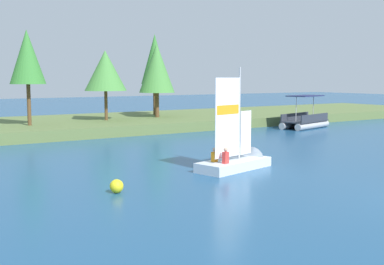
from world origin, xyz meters
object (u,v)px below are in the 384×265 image
Objects in this scene: shoreline_tree_left at (27,57)px; shoreline_tree_midright at (155,60)px; channel_buoy at (117,186)px; shoreline_tree_midleft at (105,71)px; pontoon_boat at (305,121)px; sailboat at (243,160)px; shoreline_tree_centre at (157,68)px.

shoreline_tree_left is 0.92× the size of shoreline_tree_midright.
shoreline_tree_midright reaches higher than channel_buoy.
shoreline_tree_midleft is 18.03m from pontoon_boat.
channel_buoy is at bearing 178.11° from sailboat.
pontoon_boat is (15.31, -8.46, -4.39)m from shoreline_tree_midleft.
shoreline_tree_midleft is 0.76× the size of shoreline_tree_midright.
sailboat is (-1.25, -20.47, -4.70)m from shoreline_tree_midleft.
pontoon_boat is at bearing 21.84° from sailboat.
shoreline_tree_midleft is at bearing 135.86° from pontoon_boat.
shoreline_tree_left reaches higher than channel_buoy.
shoreline_tree_left is 1.22× the size of shoreline_tree_midleft.
pontoon_boat is at bearing -52.85° from shoreline_tree_midright.
shoreline_tree_left reaches higher than sailboat.
channel_buoy is at bearing -121.29° from shoreline_tree_midright.
channel_buoy is (-15.36, -25.27, -5.96)m from shoreline_tree_midright.
channel_buoy is (-24.15, -13.66, -0.40)m from pontoon_boat.
shoreline_tree_left is at bearing -170.36° from shoreline_tree_midleft.
shoreline_tree_centre is 27.01m from channel_buoy.
pontoon_boat is at bearing -41.23° from shoreline_tree_centre.
shoreline_tree_midleft is at bearing -175.78° from shoreline_tree_centre.
channel_buoy is (-7.60, -1.65, -0.10)m from sailboat.
shoreline_tree_midleft is 21.04m from sailboat.
shoreline_tree_left is at bearing -162.07° from shoreline_tree_midright.
pontoon_boat is 27.75m from channel_buoy.
shoreline_tree_centre is at bearing 123.57° from pontoon_boat.
sailboat is (-7.76, -23.62, -5.86)m from shoreline_tree_midright.
sailboat is 1.00× the size of pontoon_boat.
shoreline_tree_midright reaches higher than shoreline_tree_centre.
sailboat is at bearing -159.25° from pontoon_boat.
shoreline_tree_midright is (1.30, 2.77, 0.89)m from shoreline_tree_centre.
shoreline_tree_midright reaches higher than sailboat.
pontoon_boat is at bearing -28.93° from shoreline_tree_midleft.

